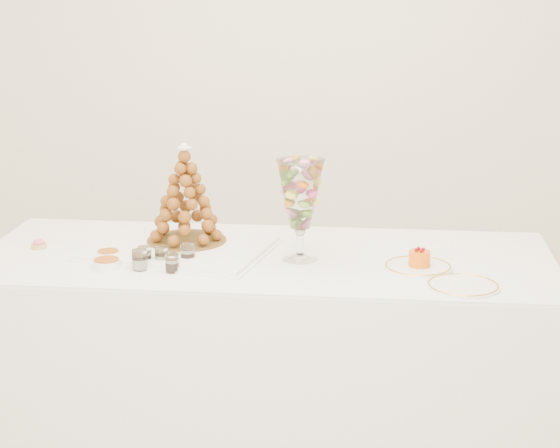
{
  "coord_description": "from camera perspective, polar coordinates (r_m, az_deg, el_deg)",
  "views": [
    {
      "loc": [
        0.34,
        -3.01,
        1.82
      ],
      "look_at": [
        0.07,
        0.22,
        0.94
      ],
      "focal_mm": 60.0,
      "sensor_mm": 36.0,
      "label": 1
    }
  ],
  "objects": [
    {
      "name": "spare_plate",
      "position": [
        3.15,
        11.09,
        -3.74
      ],
      "size": [
        0.24,
        0.24,
        0.01
      ],
      "primitive_type": "cylinder",
      "color": "white",
      "rests_on": "buffet_table"
    },
    {
      "name": "verrine_e",
      "position": [
        3.26,
        -6.59,
        -2.38
      ],
      "size": [
        0.06,
        0.06,
        0.06
      ],
      "primitive_type": "cylinder",
      "rotation": [
        0.0,
        0.0,
        0.24
      ],
      "color": "white",
      "rests_on": "buffet_table"
    },
    {
      "name": "verrine_d",
      "position": [
        3.3,
        -8.54,
        -2.17
      ],
      "size": [
        0.06,
        0.06,
        0.07
      ],
      "primitive_type": "cylinder",
      "rotation": [
        0.0,
        0.0,
        0.06
      ],
      "color": "white",
      "rests_on": "buffet_table"
    },
    {
      "name": "verrine_b",
      "position": [
        3.35,
        -7.24,
        -1.94
      ],
      "size": [
        0.06,
        0.06,
        0.06
      ],
      "primitive_type": "cylinder",
      "rotation": [
        0.0,
        0.0,
        -0.27
      ],
      "color": "white",
      "rests_on": "buffet_table"
    },
    {
      "name": "macaron_vase",
      "position": [
        3.33,
        1.25,
        1.76
      ],
      "size": [
        0.17,
        0.17,
        0.37
      ],
      "color": "white",
      "rests_on": "buffet_table"
    },
    {
      "name": "croquembouche",
      "position": [
        3.51,
        -5.79,
        1.82
      ],
      "size": [
        0.31,
        0.31,
        0.38
      ],
      "rotation": [
        0.0,
        0.0,
        0.28
      ],
      "color": "brown",
      "rests_on": "lace_tray"
    },
    {
      "name": "lace_tray",
      "position": [
        3.51,
        -6.21,
        -1.49
      ],
      "size": [
        0.73,
        0.61,
        0.02
      ],
      "primitive_type": "cube",
      "rotation": [
        0.0,
        0.0,
        -0.23
      ],
      "color": "white",
      "rests_on": "buffet_table"
    },
    {
      "name": "verrine_a",
      "position": [
        3.36,
        -8.25,
        -1.91
      ],
      "size": [
        0.06,
        0.06,
        0.07
      ],
      "primitive_type": "cylinder",
      "rotation": [
        0.0,
        0.0,
        0.27
      ],
      "color": "white",
      "rests_on": "buffet_table"
    },
    {
      "name": "cake_plate",
      "position": [
        3.32,
        8.4,
        -2.62
      ],
      "size": [
        0.24,
        0.24,
        0.01
      ],
      "primitive_type": "cylinder",
      "color": "white",
      "rests_on": "buffet_table"
    },
    {
      "name": "mousse_cake",
      "position": [
        3.31,
        8.49,
        -2.08
      ],
      "size": [
        0.08,
        0.08,
        0.07
      ],
      "color": "orange",
      "rests_on": "cake_plate"
    },
    {
      "name": "ramekin_front",
      "position": [
        3.34,
        -10.53,
        -2.43
      ],
      "size": [
        0.1,
        0.1,
        0.03
      ],
      "primitive_type": "cylinder",
      "color": "white",
      "rests_on": "buffet_table"
    },
    {
      "name": "buffet_table",
      "position": [
        3.58,
        -0.91,
        -8.11
      ],
      "size": [
        2.14,
        0.9,
        0.8
      ],
      "rotation": [
        0.0,
        0.0,
        -0.03
      ],
      "color": "white",
      "rests_on": "ground"
    },
    {
      "name": "pink_tart",
      "position": [
        3.64,
        -14.5,
        -1.21
      ],
      "size": [
        0.06,
        0.06,
        0.04
      ],
      "color": "tan",
      "rests_on": "buffet_table"
    },
    {
      "name": "ramekin_back",
      "position": [
        3.46,
        -10.42,
        -1.86
      ],
      "size": [
        0.08,
        0.08,
        0.03
      ],
      "primitive_type": "cylinder",
      "color": "white",
      "rests_on": "buffet_table"
    },
    {
      "name": "verrine_c",
      "position": [
        3.36,
        -5.65,
        -1.79
      ],
      "size": [
        0.06,
        0.06,
        0.07
      ],
      "primitive_type": "cylinder",
      "rotation": [
        0.0,
        0.0,
        -0.25
      ],
      "color": "white",
      "rests_on": "buffet_table"
    }
  ]
}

